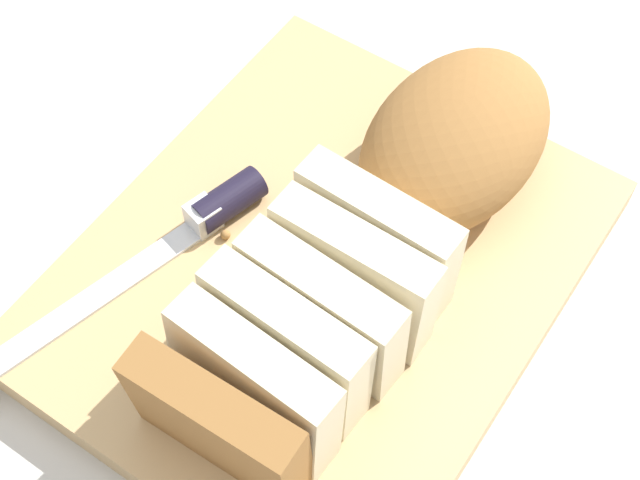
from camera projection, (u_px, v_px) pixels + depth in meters
ground_plane at (320, 283)px, 0.68m from camera, size 3.00×3.00×0.00m
cutting_board at (320, 273)px, 0.67m from camera, size 0.38×0.31×0.03m
bread_loaf at (388, 223)px, 0.62m from camera, size 0.36×0.12×0.08m
bread_knife at (199, 220)px, 0.66m from camera, size 0.24×0.08×0.02m
crumb_near_knife at (225, 235)px, 0.66m from camera, size 0.01×0.01×0.01m
crumb_near_loaf at (287, 244)px, 0.66m from camera, size 0.00×0.00×0.00m
crumb_stray_left at (315, 354)px, 0.61m from camera, size 0.01×0.01×0.01m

